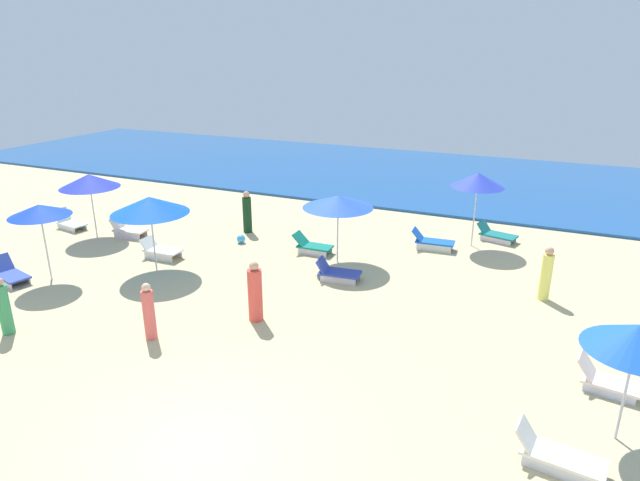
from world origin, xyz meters
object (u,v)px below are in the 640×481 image
beachgoer_0 (247,213)px  beachgoer_3 (546,275)px  lounge_chair_0_1 (70,222)px  umbrella_5 (338,202)px  beachgoer_2 (255,293)px  lounge_chair_0_0 (128,230)px  umbrella_2 (150,205)px  umbrella_1 (478,180)px  lounge_chair_2_0 (161,250)px  lounge_chair_4_0 (556,455)px  beachgoer_5 (149,313)px  lounge_chair_1_1 (432,242)px  lounge_chair_5_0 (312,246)px  umbrella_4 (638,337)px  lounge_chair_4_1 (605,380)px  lounge_chair_3_0 (9,274)px  lounge_chair_1_0 (496,234)px  beachgoer_1 (4,308)px  umbrella_0 (89,181)px  umbrella_3 (39,210)px  lounge_chair_5_1 (337,272)px  beach_ball_0 (241,239)px

beachgoer_0 → beachgoer_3: size_ratio=1.02×
lounge_chair_0_1 → umbrella_5: 11.30m
beachgoer_0 → beachgoer_2: 7.34m
lounge_chair_0_0 → umbrella_2: size_ratio=0.56×
umbrella_1 → lounge_chair_2_0: 11.28m
lounge_chair_4_0 → beachgoer_5: beachgoer_5 is taller
lounge_chair_1_1 → lounge_chair_5_0: bearing=114.7°
lounge_chair_2_0 → beachgoer_5: bearing=-143.7°
lounge_chair_1_1 → umbrella_4: (5.45, -8.54, 1.86)m
lounge_chair_0_1 → lounge_chair_4_1: (19.02, -3.37, -0.00)m
lounge_chair_1_1 → umbrella_5: bearing=129.6°
lounge_chair_3_0 → umbrella_4: bearing=-77.6°
lounge_chair_1_0 → beachgoer_1: (-10.37, -12.28, 0.48)m
lounge_chair_1_0 → lounge_chair_0_0: bearing=127.1°
lounge_chair_1_0 → lounge_chair_1_1: bearing=148.3°
umbrella_0 → beachgoer_5: bearing=-36.6°
beachgoer_2 → beachgoer_3: beachgoer_2 is taller
umbrella_3 → lounge_chair_4_0: 14.98m
lounge_chair_1_1 → lounge_chair_4_1: (5.31, -6.95, -0.03)m
umbrella_3 → beachgoer_5: bearing=-16.9°
umbrella_0 → beachgoer_0: umbrella_0 is taller
umbrella_3 → beachgoer_3: umbrella_3 is taller
umbrella_1 → beachgoer_5: umbrella_1 is taller
umbrella_0 → lounge_chair_5_1: umbrella_0 is taller
lounge_chair_4_0 → lounge_chair_2_0: bearing=75.6°
lounge_chair_0_1 → lounge_chair_1_1: lounge_chair_0_1 is taller
lounge_chair_5_0 → umbrella_5: bearing=-112.0°
umbrella_0 → lounge_chair_1_0: size_ratio=1.58×
lounge_chair_4_1 → beachgoer_0: bearing=73.7°
umbrella_3 → beachgoer_3: bearing=18.6°
lounge_chair_1_1 → lounge_chair_5_1: (-2.06, -3.90, -0.03)m
umbrella_3 → umbrella_4: size_ratio=1.02×
lounge_chair_0_1 → lounge_chair_4_1: bearing=-91.0°
lounge_chair_4_0 → umbrella_4: bearing=-31.4°
lounge_chair_0_1 → umbrella_3: 5.62m
beach_ball_0 → lounge_chair_5_1: bearing=-20.0°
lounge_chair_0_0 → lounge_chair_2_0: (2.55, -1.23, -0.01)m
umbrella_5 → beachgoer_3: bearing=-2.0°
lounge_chair_1_0 → lounge_chair_3_0: 16.60m
lounge_chair_0_0 → umbrella_2: umbrella_2 is taller
beachgoer_0 → beachgoer_1: beachgoer_0 is taller
lounge_chair_4_1 → lounge_chair_1_1: bearing=46.7°
lounge_chair_0_0 → beachgoer_2: (7.84, -3.81, 0.50)m
lounge_chair_0_0 → lounge_chair_5_0: size_ratio=1.00×
umbrella_0 → beachgoer_2: size_ratio=1.45×
lounge_chair_2_0 → lounge_chair_4_1: 13.82m
lounge_chair_0_0 → beachgoer_0: size_ratio=0.85×
umbrella_0 → beachgoer_1: size_ratio=1.58×
umbrella_2 → beach_ball_0: umbrella_2 is taller
lounge_chair_5_1 → beachgoer_0: bearing=53.7°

